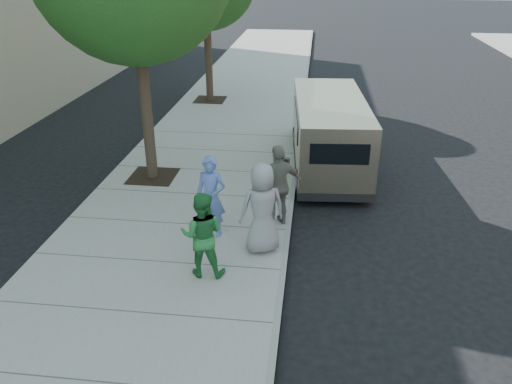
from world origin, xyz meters
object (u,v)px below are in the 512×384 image
van (329,132)px  person_gray_shirt (262,208)px  parking_meter (282,175)px  person_green_shirt (202,235)px  person_officer (211,197)px  person_striped_polo (279,186)px

van → person_gray_shirt: (-1.33, -4.74, 0.01)m
parking_meter → person_green_shirt: 2.59m
person_officer → person_green_shirt: size_ratio=1.06×
person_officer → parking_meter: bearing=40.9°
person_officer → person_striped_polo: 1.48m
van → person_gray_shirt: 4.92m
van → person_striped_polo: bearing=-111.1°
van → parking_meter: bearing=-111.3°
parking_meter → person_gray_shirt: (-0.28, -1.30, -0.14)m
van → person_striped_polo: van is taller
van → person_officer: (-2.44, -4.28, -0.03)m
van → person_green_shirt: (-2.31, -5.68, -0.08)m
parking_meter → van: (1.05, 3.44, -0.16)m
person_gray_shirt → person_green_shirt: bearing=22.4°
van → person_striped_polo: size_ratio=3.02×
parking_meter → person_gray_shirt: bearing=-86.5°
van → person_green_shirt: bearing=-116.5°
person_green_shirt → van: bearing=-114.2°
person_striped_polo → person_gray_shirt: bearing=51.5°
person_green_shirt → person_striped_polo: 2.37m
van → person_green_shirt: size_ratio=3.34×
parking_meter → person_green_shirt: (-1.26, -2.25, -0.24)m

